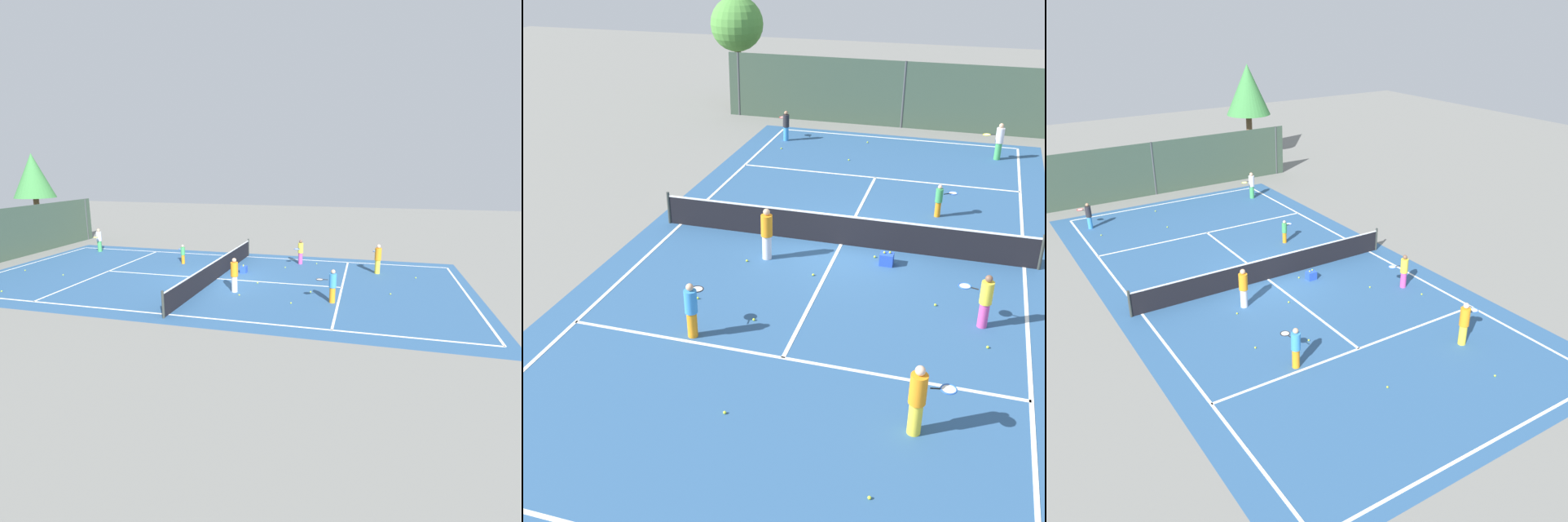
{
  "view_description": "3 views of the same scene",
  "coord_description": "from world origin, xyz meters",
  "views": [
    {
      "loc": [
        -19.69,
        -7.44,
        5.78
      ],
      "look_at": [
        -0.33,
        -2.44,
        1.16
      ],
      "focal_mm": 28.76,
      "sensor_mm": 36.0,
      "label": 1
    },
    {
      "loc": [
        3.66,
        -18.56,
        9.02
      ],
      "look_at": [
        -1.01,
        -2.93,
        0.7
      ],
      "focal_mm": 45.62,
      "sensor_mm": 36.0,
      "label": 2
    },
    {
      "loc": [
        -10.61,
        -19.62,
        11.0
      ],
      "look_at": [
        1.2,
        -1.25,
        1.05
      ],
      "focal_mm": 39.93,
      "sensor_mm": 36.0,
      "label": 3
    }
  ],
  "objects": [
    {
      "name": "tree_0",
      "position": [
        9.19,
        19.16,
        4.86
      ],
      "size": [
        3.2,
        3.2,
        6.7
      ],
      "color": "brown",
      "rests_on": "ground_plane"
    },
    {
      "name": "tennis_ball_12",
      "position": [
        -1.13,
        10.96,
        0.03
      ],
      "size": [
        0.07,
        0.07,
        0.07
      ],
      "primitive_type": "sphere",
      "color": "#CCE533",
      "rests_on": "ground_plane"
    },
    {
      "name": "player_5",
      "position": [
        4.38,
        -3.66,
        0.75
      ],
      "size": [
        0.89,
        0.49,
        1.45
      ],
      "color": "#D14799",
      "rests_on": "ground_plane"
    },
    {
      "name": "tennis_ball_7",
      "position": [
        -4.67,
        8.93,
        0.03
      ],
      "size": [
        0.07,
        0.07,
        0.07
      ],
      "primitive_type": "sphere",
      "color": "#CCE533",
      "rests_on": "ground_plane"
    },
    {
      "name": "tennis_ball_2",
      "position": [
        2.68,
        -10.02,
        0.03
      ],
      "size": [
        0.07,
        0.07,
        0.07
      ],
      "primitive_type": "sphere",
      "color": "#CCE533",
      "rests_on": "ground_plane"
    },
    {
      "name": "tennis_net",
      "position": [
        0.0,
        0.0,
        0.51
      ],
      "size": [
        11.9,
        0.1,
        1.1
      ],
      "color": "#333833",
      "rests_on": "ground_plane"
    },
    {
      "name": "court_surface",
      "position": [
        0.0,
        0.0,
        0.0
      ],
      "size": [
        13.0,
        25.0,
        0.01
      ],
      "color": "#2D5684",
      "rests_on": "ground_plane"
    },
    {
      "name": "ball_crate",
      "position": [
        1.58,
        -0.98,
        0.18
      ],
      "size": [
        0.4,
        0.33,
        0.43
      ],
      "color": "blue",
      "rests_on": "ground_plane"
    },
    {
      "name": "tennis_ball_4",
      "position": [
        -1.45,
        8.21,
        0.03
      ],
      "size": [
        0.07,
        0.07,
        0.07
      ],
      "primitive_type": "sphere",
      "color": "#CCE533",
      "rests_on": "ground_plane"
    },
    {
      "name": "tennis_ball_0",
      "position": [
        4.91,
        0.26,
        0.03
      ],
      "size": [
        0.07,
        0.07,
        0.07
      ],
      "primitive_type": "sphere",
      "color": "#CCE533",
      "rests_on": "ground_plane"
    },
    {
      "name": "tennis_ball_1",
      "position": [
        3.19,
        -2.98,
        0.03
      ],
      "size": [
        0.07,
        0.07,
        0.07
      ],
      "primitive_type": "sphere",
      "color": "#CCE533",
      "rests_on": "ground_plane"
    },
    {
      "name": "player_1",
      "position": [
        4.59,
        10.18,
        0.81
      ],
      "size": [
        0.92,
        0.52,
        1.57
      ],
      "color": "#3FA559",
      "rests_on": "ground_plane"
    },
    {
      "name": "tennis_ball_3",
      "position": [
        5.19,
        0.95,
        0.03
      ],
      "size": [
        0.07,
        0.07,
        0.07
      ],
      "primitive_type": "sphere",
      "color": "#CCE533",
      "rests_on": "ground_plane"
    },
    {
      "name": "tennis_ball_11",
      "position": [
        4.56,
        -4.62,
        0.03
      ],
      "size": [
        0.07,
        0.07,
        0.07
      ],
      "primitive_type": "sphere",
      "color": "#CCE533",
      "rests_on": "ground_plane"
    },
    {
      "name": "tennis_ball_8",
      "position": [
        -0.59,
        -8.62,
        0.03
      ],
      "size": [
        0.07,
        0.07,
        0.07
      ],
      "primitive_type": "sphere",
      "color": "#CCE533",
      "rests_on": "ground_plane"
    },
    {
      "name": "ground_plane",
      "position": [
        0.0,
        0.0,
        0.0
      ],
      "size": [
        80.0,
        80.0,
        0.0
      ],
      "primitive_type": "plane",
      "color": "slate"
    },
    {
      "name": "tennis_ball_10",
      "position": [
        -0.33,
        -2.27,
        0.03
      ],
      "size": [
        0.07,
        0.07,
        0.07
      ],
      "primitive_type": "sphere",
      "color": "#CCE533",
      "rests_on": "ground_plane"
    },
    {
      "name": "tennis_ball_13",
      "position": [
        -1.18,
        -5.05,
        0.03
      ],
      "size": [
        0.07,
        0.07,
        0.07
      ],
      "primitive_type": "sphere",
      "color": "#CCE533",
      "rests_on": "ground_plane"
    },
    {
      "name": "tennis_ball_5",
      "position": [
        -2.45,
        -1.98,
        0.03
      ],
      "size": [
        0.07,
        0.07,
        0.07
      ],
      "primitive_type": "sphere",
      "color": "#CCE533",
      "rests_on": "ground_plane"
    },
    {
      "name": "tennis_ball_9",
      "position": [
        1.17,
        -0.63,
        0.03
      ],
      "size": [
        0.07,
        0.07,
        0.07
      ],
      "primitive_type": "sphere",
      "color": "#CCE533",
      "rests_on": "ground_plane"
    },
    {
      "name": "player_0",
      "position": [
        2.73,
        3.16,
        0.6
      ],
      "size": [
        0.78,
        0.65,
        1.15
      ],
      "color": "orange",
      "rests_on": "ground_plane"
    },
    {
      "name": "player_6",
      "position": [
        -2.38,
        -6.12,
        0.76
      ],
      "size": [
        0.41,
        0.89,
        1.46
      ],
      "color": "orange",
      "rests_on": "ground_plane"
    },
    {
      "name": "player_2",
      "position": [
        3.23,
        -8.07,
        0.83
      ],
      "size": [
        0.93,
        0.48,
        1.61
      ],
      "color": "yellow",
      "rests_on": "ground_plane"
    },
    {
      "name": "player_3",
      "position": [
        -1.94,
        -1.59,
        0.83
      ],
      "size": [
        0.34,
        0.34,
        1.61
      ],
      "color": "silver",
      "rests_on": "ground_plane"
    },
    {
      "name": "tennis_ball_6",
      "position": [
        -2.98,
        -4.45,
        0.03
      ],
      "size": [
        0.07,
        0.07,
        0.07
      ],
      "primitive_type": "sphere",
      "color": "#CCE533",
      "rests_on": "ground_plane"
    }
  ]
}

